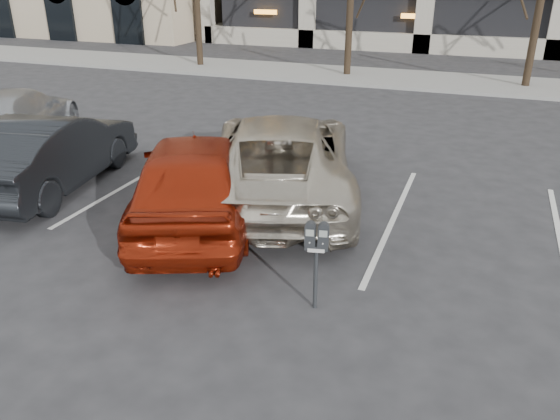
% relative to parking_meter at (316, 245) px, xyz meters
% --- Properties ---
extents(ground, '(140.00, 140.00, 0.00)m').
position_rel_parking_meter_xyz_m(ground, '(-0.90, 0.94, -0.96)').
color(ground, '#28282B').
rests_on(ground, ground).
extents(sidewalk, '(80.00, 4.00, 0.12)m').
position_rel_parking_meter_xyz_m(sidewalk, '(-0.90, 16.94, -0.90)').
color(sidewalk, gray).
rests_on(sidewalk, ground).
extents(stall_lines, '(16.90, 5.20, 0.00)m').
position_rel_parking_meter_xyz_m(stall_lines, '(-2.30, 3.24, -0.95)').
color(stall_lines, silver).
rests_on(stall_lines, ground).
extents(parking_meter, '(0.34, 0.19, 1.25)m').
position_rel_parking_meter_xyz_m(parking_meter, '(0.00, 0.00, 0.00)').
color(parking_meter, black).
rests_on(parking_meter, ground).
extents(suv_silver, '(4.46, 6.52, 1.66)m').
position_rel_parking_meter_xyz_m(suv_silver, '(-1.85, 3.57, -0.13)').
color(suv_silver, beige).
rests_on(suv_silver, ground).
extents(car_red, '(3.69, 5.25, 1.66)m').
position_rel_parking_meter_xyz_m(car_red, '(-2.84, 1.93, -0.13)').
color(car_red, maroon).
rests_on(car_red, ground).
extents(car_dark, '(2.43, 4.88, 1.54)m').
position_rel_parking_meter_xyz_m(car_dark, '(-6.44, 2.37, -0.19)').
color(car_dark, black).
rests_on(car_dark, ground).
extents(car_silver, '(4.09, 5.63, 1.51)m').
position_rel_parking_meter_xyz_m(car_silver, '(-9.36, 4.25, -0.20)').
color(car_silver, '#A7ABAF').
rests_on(car_silver, ground).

